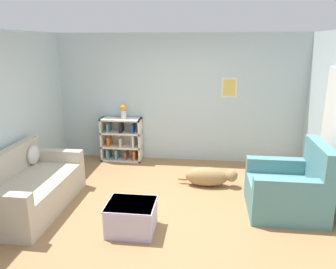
# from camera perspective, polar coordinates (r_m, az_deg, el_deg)

# --- Properties ---
(ground_plane) EXTENTS (14.00, 14.00, 0.00)m
(ground_plane) POSITION_cam_1_polar(r_m,az_deg,el_deg) (5.05, -0.57, -12.80)
(ground_plane) COLOR #997047
(wall_back) EXTENTS (5.60, 0.13, 2.60)m
(wall_back) POSITION_cam_1_polar(r_m,az_deg,el_deg) (6.76, 1.94, 6.28)
(wall_back) COLOR silver
(wall_back) RESTS_ON ground_plane
(couch) EXTENTS (0.95, 1.82, 0.87)m
(couch) POSITION_cam_1_polar(r_m,az_deg,el_deg) (5.35, -23.23, -8.72)
(couch) COLOR #B7AD99
(couch) RESTS_ON ground_plane
(bookshelf) EXTENTS (0.84, 0.34, 0.90)m
(bookshelf) POSITION_cam_1_polar(r_m,az_deg,el_deg) (6.95, -8.05, -0.95)
(bookshelf) COLOR silver
(bookshelf) RESTS_ON ground_plane
(recliner_chair) EXTENTS (1.05, 1.00, 1.06)m
(recliner_chair) POSITION_cam_1_polar(r_m,az_deg,el_deg) (5.14, 20.49, -8.89)
(recliner_chair) COLOR slate
(recliner_chair) RESTS_ON ground_plane
(coffee_table) EXTENTS (0.63, 0.55, 0.40)m
(coffee_table) POSITION_cam_1_polar(r_m,az_deg,el_deg) (4.45, -6.40, -13.95)
(coffee_table) COLOR #BCB2D1
(coffee_table) RESTS_ON ground_plane
(dog) EXTENTS (1.04, 0.30, 0.34)m
(dog) POSITION_cam_1_polar(r_m,az_deg,el_deg) (5.76, 7.22, -7.28)
(dog) COLOR #9E7A4C
(dog) RESTS_ON ground_plane
(vase) EXTENTS (0.14, 0.14, 0.29)m
(vase) POSITION_cam_1_polar(r_m,az_deg,el_deg) (6.76, -7.75, 4.15)
(vase) COLOR silver
(vase) RESTS_ON bookshelf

